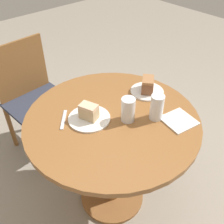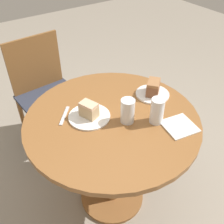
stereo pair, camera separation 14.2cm
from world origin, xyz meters
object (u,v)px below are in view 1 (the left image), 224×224
(glass_lemonade, at_px, (128,110))
(cake_slice_near, at_px, (89,112))
(cake_slice_far, at_px, (148,85))
(plate_far, at_px, (147,91))
(plate_near, at_px, (89,118))
(chair, at_px, (35,97))
(glass_water, at_px, (157,109))

(glass_lemonade, bearing_deg, cake_slice_near, 136.78)
(cake_slice_far, bearing_deg, plate_far, 90.00)
(plate_near, height_order, plate_far, same)
(cake_slice_near, bearing_deg, cake_slice_far, -4.58)
(plate_near, height_order, cake_slice_far, cake_slice_far)
(plate_far, height_order, cake_slice_near, cake_slice_near)
(cake_slice_far, bearing_deg, glass_lemonade, -158.47)
(cake_slice_far, xyz_separation_m, glass_lemonade, (-0.28, -0.11, 0.01))
(chair, distance_m, plate_far, 0.93)
(plate_near, distance_m, cake_slice_far, 0.43)
(plate_near, distance_m, glass_water, 0.37)
(cake_slice_near, relative_size, glass_water, 0.76)
(plate_near, relative_size, glass_water, 1.57)
(cake_slice_near, relative_size, cake_slice_far, 0.87)
(plate_far, bearing_deg, glass_water, -127.16)
(chair, relative_size, cake_slice_far, 7.00)
(chair, height_order, glass_water, glass_water)
(cake_slice_near, height_order, glass_lemonade, glass_lemonade)
(plate_near, height_order, glass_water, glass_water)
(chair, bearing_deg, plate_far, -67.06)
(plate_far, relative_size, glass_lemonade, 1.48)
(chair, bearing_deg, plate_near, -96.10)
(cake_slice_near, bearing_deg, plate_near, -90.00)
(chair, xyz_separation_m, glass_water, (0.25, -1.00, 0.34))
(cake_slice_near, xyz_separation_m, glass_water, (0.28, -0.24, 0.01))
(chair, relative_size, glass_water, 6.06)
(plate_far, height_order, cake_slice_far, cake_slice_far)
(plate_far, relative_size, glass_water, 1.40)
(plate_near, bearing_deg, plate_far, -4.58)
(chair, xyz_separation_m, cake_slice_far, (0.40, -0.79, 0.33))
(chair, bearing_deg, glass_water, -79.79)
(plate_near, bearing_deg, glass_water, -40.15)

